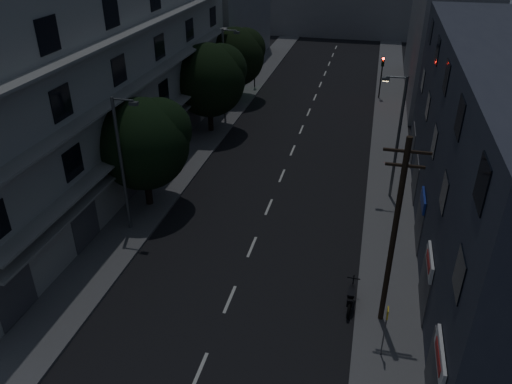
% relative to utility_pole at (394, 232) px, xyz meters
% --- Properties ---
extents(ground, '(160.00, 160.00, 0.00)m').
position_rel_utility_pole_xyz_m(ground, '(-7.15, 18.27, -4.87)').
color(ground, black).
rests_on(ground, ground).
extents(sidewalk_left, '(3.00, 90.00, 0.15)m').
position_rel_utility_pole_xyz_m(sidewalk_left, '(-14.65, 18.27, -4.79)').
color(sidewalk_left, '#565659').
rests_on(sidewalk_left, ground).
extents(sidewalk_right, '(3.00, 90.00, 0.15)m').
position_rel_utility_pole_xyz_m(sidewalk_right, '(0.35, 18.27, -4.79)').
color(sidewalk_right, '#565659').
rests_on(sidewalk_right, ground).
extents(lane_markings, '(0.15, 60.50, 0.01)m').
position_rel_utility_pole_xyz_m(lane_markings, '(-7.15, 24.52, -4.86)').
color(lane_markings, beige).
rests_on(lane_markings, ground).
extents(building_left, '(7.00, 36.00, 14.00)m').
position_rel_utility_pole_xyz_m(building_left, '(-19.13, 11.27, 2.13)').
color(building_left, '#9E9E99').
rests_on(building_left, ground).
extents(building_right, '(6.19, 28.00, 11.00)m').
position_rel_utility_pole_xyz_m(building_right, '(4.84, 7.27, 0.63)').
color(building_right, '#2E313E').
rests_on(building_right, ground).
extents(building_far_right, '(6.00, 20.00, 13.00)m').
position_rel_utility_pole_xyz_m(building_far_right, '(4.85, 35.27, 1.63)').
color(building_far_right, slate).
rests_on(building_far_right, ground).
extents(building_far_end, '(24.00, 8.00, 10.00)m').
position_rel_utility_pole_xyz_m(building_far_end, '(-7.15, 63.27, 0.13)').
color(building_far_end, slate).
rests_on(building_far_end, ground).
extents(tree_near, '(5.63, 5.63, 6.94)m').
position_rel_utility_pole_xyz_m(tree_near, '(-14.59, 7.29, -0.38)').
color(tree_near, black).
rests_on(tree_near, sidewalk_left).
extents(tree_mid, '(5.97, 5.97, 7.35)m').
position_rel_utility_pole_xyz_m(tree_mid, '(-14.58, 20.04, -0.12)').
color(tree_mid, black).
rests_on(tree_mid, sidewalk_left).
extents(tree_far, '(5.62, 5.62, 6.94)m').
position_rel_utility_pole_xyz_m(tree_far, '(-14.76, 28.76, -0.37)').
color(tree_far, black).
rests_on(tree_far, sidewalk_left).
extents(traffic_signal_far_right, '(0.28, 0.37, 4.10)m').
position_rel_utility_pole_xyz_m(traffic_signal_far_right, '(-0.82, 32.15, -1.77)').
color(traffic_signal_far_right, black).
rests_on(traffic_signal_far_right, sidewalk_right).
extents(traffic_signal_far_left, '(0.28, 0.37, 4.10)m').
position_rel_utility_pole_xyz_m(traffic_signal_far_left, '(-13.90, 32.80, -1.77)').
color(traffic_signal_far_left, black).
rests_on(traffic_signal_far_left, sidewalk_left).
extents(street_lamp_left_near, '(1.51, 0.25, 8.00)m').
position_rel_utility_pole_xyz_m(street_lamp_left_near, '(-14.47, 4.35, -0.27)').
color(street_lamp_left_near, slate).
rests_on(street_lamp_left_near, sidewalk_left).
extents(street_lamp_right, '(1.51, 0.25, 8.00)m').
position_rel_utility_pole_xyz_m(street_lamp_right, '(0.24, 11.80, -0.27)').
color(street_lamp_right, '#525659').
rests_on(street_lamp_right, sidewalk_right).
extents(street_lamp_left_far, '(1.51, 0.25, 8.00)m').
position_rel_utility_pole_xyz_m(street_lamp_left_far, '(-13.99, 22.51, -0.27)').
color(street_lamp_left_far, '#5C5E64').
rests_on(street_lamp_left_far, sidewalk_left).
extents(utility_pole, '(1.80, 0.24, 9.00)m').
position_rel_utility_pole_xyz_m(utility_pole, '(0.00, 0.00, 0.00)').
color(utility_pole, black).
rests_on(utility_pole, sidewalk_right).
extents(bus_stop_sign, '(0.06, 0.35, 2.52)m').
position_rel_utility_pole_xyz_m(bus_stop_sign, '(0.05, -2.21, -2.98)').
color(bus_stop_sign, '#595B60').
rests_on(bus_stop_sign, sidewalk_right).
extents(motorcycle, '(0.61, 2.13, 1.36)m').
position_rel_utility_pole_xyz_m(motorcycle, '(-1.43, 0.59, -4.33)').
color(motorcycle, black).
rests_on(motorcycle, ground).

